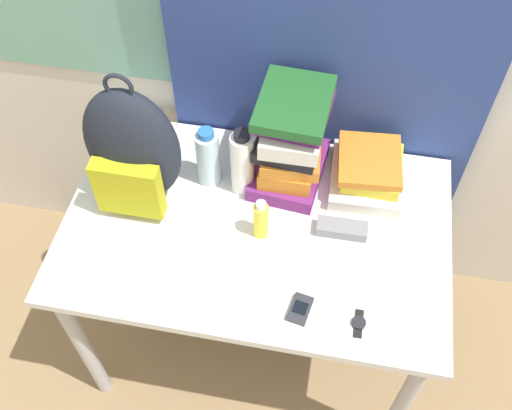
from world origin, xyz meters
name	(u,v)px	position (x,y,z in m)	size (l,w,h in m)	color
curtain_blue	(335,12)	(0.14, 0.77, 1.25)	(0.98, 0.04, 2.50)	navy
desk	(256,243)	(0.00, 0.37, 0.66)	(1.16, 0.74, 0.76)	silver
backpack	(132,151)	(-0.37, 0.42, 0.97)	(0.28, 0.19, 0.48)	#1E232D
book_stack_left	(292,139)	(0.07, 0.59, 0.92)	(0.23, 0.30, 0.32)	#6B2370
book_stack_center	(369,171)	(0.31, 0.60, 0.82)	(0.23, 0.27, 0.12)	silver
water_bottle	(208,157)	(-0.18, 0.52, 0.87)	(0.07, 0.07, 0.22)	silver
sports_bottle	(242,163)	(-0.07, 0.51, 0.88)	(0.07, 0.07, 0.25)	white
sunscreen_bottle	(261,220)	(0.02, 0.35, 0.83)	(0.04, 0.04, 0.15)	yellow
cell_phone	(300,309)	(0.17, 0.11, 0.77)	(0.07, 0.09, 0.02)	#2D2D33
sunglasses_case	(342,229)	(0.25, 0.39, 0.78)	(0.15, 0.06, 0.04)	gray
wristwatch	(359,323)	(0.33, 0.10, 0.77)	(0.04, 0.08, 0.01)	black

